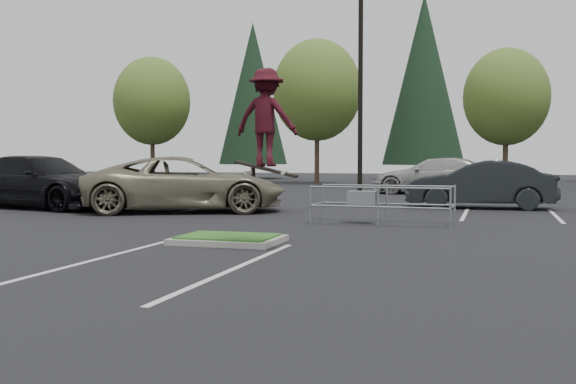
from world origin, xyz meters
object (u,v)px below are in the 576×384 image
(decid_a, at_px, (152,104))
(decid_c, at_px, (506,100))
(car_l_tan, at_px, (181,184))
(car_r_charc, at_px, (480,184))
(cart_corral, at_px, (367,199))
(conif_b, at_px, (424,80))
(car_l_grey, at_px, (29,182))
(decid_b, at_px, (317,93))
(light_pole, at_px, (360,84))
(skateboarder, at_px, (266,118))
(car_far_silver, at_px, (435,176))
(conif_a, at_px, (253,94))
(car_l_black, at_px, (40,182))

(decid_a, height_order, decid_c, decid_a)
(car_l_tan, bearing_deg, car_r_charc, -88.13)
(decid_c, height_order, cart_corral, decid_c)
(conif_b, relative_size, car_l_grey, 2.90)
(decid_b, height_order, cart_corral, decid_b)
(cart_corral, height_order, car_r_charc, car_r_charc)
(light_pole, relative_size, car_l_tan, 1.54)
(decid_c, distance_m, skateboarder, 31.32)
(conif_b, bearing_deg, car_r_charc, -80.40)
(decid_b, bearing_deg, light_pole, -70.65)
(skateboarder, bearing_deg, decid_c, -95.63)
(decid_b, bearing_deg, car_l_tan, -86.33)
(decid_b, xyz_separation_m, car_r_charc, (10.92, -19.03, -5.20))
(decid_b, relative_size, car_r_charc, 1.89)
(skateboarder, height_order, car_l_tan, skateboarder)
(cart_corral, xyz_separation_m, car_l_grey, (-13.58, 3.38, 0.19))
(car_l_tan, bearing_deg, decid_b, -20.03)
(conif_b, xyz_separation_m, car_far_silver, (2.59, -20.11, -6.96))
(decid_a, xyz_separation_m, conif_a, (4.01, 9.97, 1.52))
(car_l_tan, distance_m, car_r_charc, 10.43)
(conif_a, relative_size, car_r_charc, 2.54)
(car_l_grey, bearing_deg, conif_a, -4.32)
(car_far_silver, bearing_deg, decid_a, -112.74)
(light_pole, bearing_deg, car_l_black, -154.54)
(decid_a, relative_size, car_l_black, 1.39)
(decid_b, distance_m, car_far_silver, 14.27)
(cart_corral, bearing_deg, car_l_grey, 167.58)
(conif_b, bearing_deg, car_far_silver, -82.66)
(decid_b, height_order, conif_b, conif_b)
(car_far_silver, bearing_deg, cart_corral, 0.44)
(decid_a, height_order, car_l_black, decid_a)
(conif_b, height_order, cart_corral, conif_b)
(car_l_grey, bearing_deg, decid_c, -47.93)
(light_pole, xyz_separation_m, decid_a, (-18.51, 18.03, 1.02))
(conif_b, bearing_deg, car_l_grey, -109.66)
(light_pole, relative_size, decid_a, 1.14)
(decid_b, relative_size, car_far_silver, 1.58)
(decid_a, distance_m, cart_corral, 32.53)
(decid_b, bearing_deg, decid_a, -177.61)
(car_l_grey, xyz_separation_m, car_r_charc, (16.41, 3.19, -0.01))
(decid_a, bearing_deg, decid_c, -0.48)
(light_pole, height_order, cart_corral, light_pole)
(cart_corral, bearing_deg, decid_c, 82.65)
(light_pole, height_order, conif_a, conif_a)
(conif_b, relative_size, skateboarder, 6.98)
(car_l_tan, height_order, car_far_silver, car_l_tan)
(cart_corral, relative_size, car_l_black, 0.59)
(conif_a, height_order, car_r_charc, conif_a)
(decid_c, xyz_separation_m, skateboarder, (-4.79, -30.83, -2.70))
(cart_corral, bearing_deg, decid_a, 130.23)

